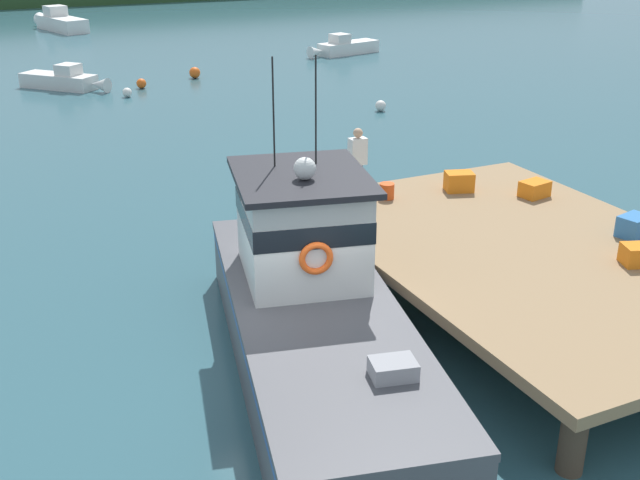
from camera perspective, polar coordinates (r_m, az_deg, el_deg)
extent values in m
plane|color=#2D5660|center=(13.11, -1.90, -8.86)|extent=(200.00, 200.00, 0.00)
cylinder|color=#4C3D2D|center=(11.05, 17.99, -13.72)|extent=(0.36, 0.36, 1.00)
cylinder|color=#4C3D2D|center=(17.05, -0.67, 0.76)|extent=(0.36, 0.36, 1.00)
cylinder|color=#4C3D2D|center=(19.66, 13.25, 3.15)|extent=(0.36, 0.36, 1.00)
cube|color=#937551|center=(14.95, 15.16, -0.82)|extent=(6.00, 9.00, 0.20)
cube|color=#4C4C51|center=(12.53, -0.21, -7.53)|extent=(4.24, 8.36, 1.10)
cone|color=#4C4C51|center=(16.88, -3.72, 0.66)|extent=(1.48, 2.00, 1.10)
cube|color=#234C9E|center=(12.31, -0.22, -5.72)|extent=(4.22, 8.21, 0.12)
cube|color=#4C4C51|center=(12.24, -0.22, -5.06)|extent=(4.28, 8.37, 0.12)
cube|color=silver|center=(12.96, -1.34, 0.64)|extent=(2.35, 2.57, 1.80)
cube|color=black|center=(12.84, -1.36, 1.95)|extent=(2.37, 2.60, 0.36)
cube|color=#232328|center=(12.63, -1.38, 4.64)|extent=(2.65, 2.92, 0.10)
sphere|color=white|center=(12.28, -1.12, 5.24)|extent=(0.36, 0.36, 0.36)
cylinder|color=black|center=(12.79, -3.42, 9.26)|extent=(0.03, 0.03, 1.80)
cylinder|color=black|center=(12.92, -0.31, 9.43)|extent=(0.03, 0.03, 1.80)
cube|color=#939399|center=(10.46, 5.35, -9.63)|extent=(0.68, 0.56, 0.36)
torus|color=orange|center=(9.83, 0.97, -12.72)|extent=(0.67, 0.67, 0.12)
torus|color=#EA5119|center=(11.93, -0.29, -1.36)|extent=(0.55, 0.22, 0.54)
cube|color=orange|center=(17.57, 15.40, 3.62)|extent=(0.67, 0.54, 0.34)
cube|color=#3370B2|center=(15.95, 21.96, 0.95)|extent=(0.68, 0.56, 0.41)
cube|color=orange|center=(14.71, 22.33, -1.00)|extent=(0.71, 0.62, 0.35)
cube|color=orange|center=(17.57, 10.13, 4.23)|extent=(0.71, 0.61, 0.42)
cylinder|color=#E04C19|center=(16.87, 4.90, 3.59)|extent=(0.32, 0.32, 0.34)
cylinder|color=#383842|center=(16.47, 2.72, 4.12)|extent=(0.22, 0.22, 0.86)
cube|color=white|center=(16.26, 2.77, 6.49)|extent=(0.36, 0.22, 0.56)
sphere|color=tan|center=(16.15, 2.79, 7.82)|extent=(0.20, 0.20, 0.20)
cube|color=silver|center=(35.86, -18.55, 10.94)|extent=(3.06, 3.20, 0.61)
cone|color=silver|center=(34.55, -15.83, 10.85)|extent=(1.02, 1.03, 0.61)
cube|color=silver|center=(35.39, -17.91, 11.77)|extent=(1.20, 1.20, 0.46)
cube|color=white|center=(43.04, 2.09, 13.85)|extent=(3.59, 1.82, 0.63)
cone|color=white|center=(41.71, -0.24, 13.58)|extent=(0.98, 0.80, 0.63)
cube|color=silver|center=(42.58, 1.46, 14.51)|extent=(1.03, 1.04, 0.47)
cube|color=white|center=(54.57, -18.31, 14.75)|extent=(2.72, 4.93, 0.86)
cone|color=white|center=(57.27, -19.55, 14.92)|extent=(1.14, 1.36, 0.86)
cube|color=silver|center=(55.24, -18.77, 15.57)|extent=(1.47, 1.46, 0.64)
sphere|color=#EA5B19|center=(34.91, -12.92, 11.08)|extent=(0.42, 0.42, 0.42)
sphere|color=silver|center=(33.31, -13.91, 10.42)|extent=(0.38, 0.38, 0.38)
sphere|color=#EA5B19|center=(36.75, -9.13, 11.98)|extent=(0.50, 0.50, 0.50)
sphere|color=silver|center=(30.02, 4.45, 9.75)|extent=(0.41, 0.41, 0.41)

